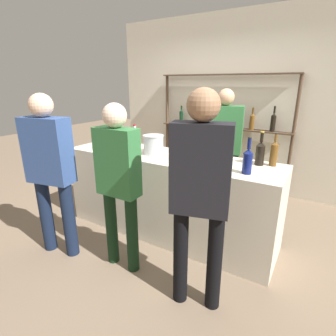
% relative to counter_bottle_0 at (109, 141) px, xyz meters
% --- Properties ---
extents(ground_plane, '(16.00, 16.00, 0.00)m').
position_rel_counter_bottle_0_xyz_m(ground_plane, '(0.69, 0.21, -1.09)').
color(ground_plane, '#7A6651').
extents(bar_counter, '(2.50, 0.68, 0.97)m').
position_rel_counter_bottle_0_xyz_m(bar_counter, '(0.69, 0.21, -0.61)').
color(bar_counter, beige).
rests_on(bar_counter, ground_plane).
extents(back_wall, '(4.10, 0.12, 2.80)m').
position_rel_counter_bottle_0_xyz_m(back_wall, '(0.69, 2.14, 0.31)').
color(back_wall, beige).
rests_on(back_wall, ground_plane).
extents(back_shelf, '(2.20, 0.18, 1.88)m').
position_rel_counter_bottle_0_xyz_m(back_shelf, '(0.70, 1.96, 0.15)').
color(back_shelf, '#4C3828').
rests_on(back_shelf, ground_plane).
extents(counter_bottle_0, '(0.09, 0.09, 0.34)m').
position_rel_counter_bottle_0_xyz_m(counter_bottle_0, '(0.00, 0.00, 0.00)').
color(counter_bottle_0, silver).
rests_on(counter_bottle_0, bar_counter).
extents(counter_bottle_1, '(0.07, 0.07, 0.33)m').
position_rel_counter_bottle_0_xyz_m(counter_bottle_1, '(1.76, 0.42, 0.00)').
color(counter_bottle_1, brown).
rests_on(counter_bottle_1, bar_counter).
extents(counter_bottle_2, '(0.08, 0.08, 0.33)m').
position_rel_counter_bottle_0_xyz_m(counter_bottle_2, '(1.60, 0.05, -0.00)').
color(counter_bottle_2, '#0F1956').
rests_on(counter_bottle_2, bar_counter).
extents(counter_bottle_3, '(0.08, 0.08, 0.36)m').
position_rel_counter_bottle_0_xyz_m(counter_bottle_3, '(0.41, -0.03, 0.01)').
color(counter_bottle_3, silver).
rests_on(counter_bottle_3, bar_counter).
extents(counter_bottle_4, '(0.09, 0.09, 0.34)m').
position_rel_counter_bottle_0_xyz_m(counter_bottle_4, '(1.64, 0.38, -0.00)').
color(counter_bottle_4, black).
rests_on(counter_bottle_4, bar_counter).
extents(wine_glass, '(0.08, 0.08, 0.17)m').
position_rel_counter_bottle_0_xyz_m(wine_glass, '(0.06, 0.33, -0.00)').
color(wine_glass, silver).
rests_on(wine_glass, bar_counter).
extents(ice_bucket, '(0.24, 0.24, 0.22)m').
position_rel_counter_bottle_0_xyz_m(ice_bucket, '(0.51, 0.18, -0.02)').
color(ice_bucket, '#B2B2B7').
rests_on(ice_bucket, bar_counter).
extents(customer_left, '(0.49, 0.29, 1.66)m').
position_rel_counter_bottle_0_xyz_m(customer_left, '(-0.11, -0.72, -0.12)').
color(customer_left, '#121C33').
rests_on(customer_left, ground_plane).
extents(server_behind_counter, '(0.53, 0.32, 1.68)m').
position_rel_counter_bottle_0_xyz_m(server_behind_counter, '(0.96, 1.24, -0.12)').
color(server_behind_counter, black).
rests_on(server_behind_counter, ground_plane).
extents(customer_center, '(0.40, 0.21, 1.59)m').
position_rel_counter_bottle_0_xyz_m(customer_center, '(0.62, -0.55, -0.15)').
color(customer_center, black).
rests_on(customer_center, ground_plane).
extents(customer_right, '(0.46, 0.29, 1.72)m').
position_rel_counter_bottle_0_xyz_m(customer_right, '(1.45, -0.61, -0.07)').
color(customer_right, black).
rests_on(customer_right, ground_plane).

